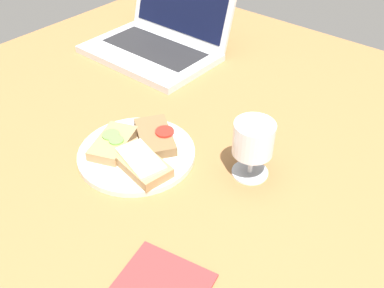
% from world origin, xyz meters
% --- Properties ---
extents(wooden_table, '(1.40, 1.40, 0.03)m').
position_xyz_m(wooden_table, '(0.00, 0.00, 0.01)').
color(wooden_table, '#9E6B3D').
rests_on(wooden_table, ground).
extents(plate, '(0.23, 0.23, 0.01)m').
position_xyz_m(plate, '(-0.04, -0.06, 0.04)').
color(plate, silver).
rests_on(plate, wooden_table).
extents(sandwich_with_cucumber, '(0.10, 0.12, 0.02)m').
position_xyz_m(sandwich_with_cucumber, '(-0.09, -0.08, 0.05)').
color(sandwich_with_cucumber, '#A88456').
rests_on(sandwich_with_cucumber, plate).
extents(sandwich_with_cheese, '(0.13, 0.08, 0.03)m').
position_xyz_m(sandwich_with_cheese, '(-0.00, -0.09, 0.05)').
color(sandwich_with_cheese, '#A88456').
rests_on(sandwich_with_cheese, plate).
extents(sandwich_with_tomato, '(0.13, 0.12, 0.02)m').
position_xyz_m(sandwich_with_tomato, '(-0.04, -0.01, 0.05)').
color(sandwich_with_tomato, brown).
rests_on(sandwich_with_tomato, plate).
extents(wine_glass, '(0.07, 0.07, 0.11)m').
position_xyz_m(wine_glass, '(0.16, 0.04, 0.11)').
color(wine_glass, white).
rests_on(wine_glass, wooden_table).
extents(laptop, '(0.35, 0.29, 0.23)m').
position_xyz_m(laptop, '(-0.32, 0.30, 0.07)').
color(laptop, silver).
rests_on(laptop, wooden_table).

